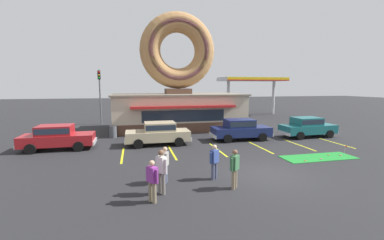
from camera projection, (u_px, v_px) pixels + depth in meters
name	position (u px, v px, depth m)	size (l,w,h in m)	color
ground_plane	(268.00, 174.00, 12.06)	(160.00, 160.00, 0.00)	#232326
donut_shop_building	(178.00, 90.00, 24.62)	(12.30, 6.75, 10.96)	brown
putting_mat	(318.00, 157.00, 14.84)	(4.30, 1.53, 0.03)	#1E842D
mini_donut_near_left	(305.00, 161.00, 14.10)	(0.13, 0.13, 0.04)	#D17F47
mini_donut_near_right	(340.00, 155.00, 15.20)	(0.13, 0.13, 0.04)	#D8667F
mini_donut_mid_left	(321.00, 159.00, 14.42)	(0.13, 0.13, 0.04)	#D8667F
mini_donut_mid_centre	(328.00, 155.00, 15.25)	(0.13, 0.13, 0.04)	#A5724C
golf_ball	(308.00, 157.00, 14.89)	(0.04, 0.04, 0.04)	white
putting_flag_pin	(346.00, 148.00, 15.32)	(0.13, 0.01, 0.55)	silver
car_champagne	(159.00, 133.00, 18.00)	(4.57, 1.99, 1.60)	#BCAD89
car_teal	(307.00, 126.00, 20.77)	(4.62, 2.11, 1.60)	#196066
car_red	(57.00, 136.00, 16.63)	(4.58, 2.03, 1.60)	maroon
car_navy	(240.00, 129.00, 19.63)	(4.59, 2.05, 1.60)	navy
pedestrian_blue_sweater_man	(235.00, 167.00, 10.27)	(0.46, 0.44, 1.61)	#7F7056
pedestrian_hooded_kid	(165.00, 163.00, 10.86)	(0.37, 0.56, 1.58)	#474C66
pedestrian_leather_jacket_man	(214.00, 160.00, 11.31)	(0.51, 0.41, 1.57)	#474C66
pedestrian_clipboard_woman	(152.00, 179.00, 9.06)	(0.42, 0.50, 1.54)	#7F7056
pedestrian_beanie_man	(161.00, 170.00, 9.74)	(0.42, 0.50, 1.74)	slate
trash_bin	(113.00, 132.00, 20.50)	(0.57, 0.57, 0.97)	#51565B
traffic_light_pole	(100.00, 90.00, 27.29)	(0.28, 0.47, 5.80)	#595B60
gas_station_canopy	(252.00, 81.00, 36.27)	(9.00, 4.46, 5.30)	silver
parking_stripe_far_left	(123.00, 155.00, 15.39)	(0.12, 3.60, 0.01)	yellow
parking_stripe_left	(172.00, 152.00, 16.05)	(0.12, 3.60, 0.01)	yellow
parking_stripe_mid_left	(218.00, 150.00, 16.71)	(0.12, 3.60, 0.01)	yellow
parking_stripe_centre	(260.00, 147.00, 17.37)	(0.12, 3.60, 0.01)	yellow
parking_stripe_mid_right	(299.00, 145.00, 18.03)	(0.12, 3.60, 0.01)	yellow
parking_stripe_right	(335.00, 143.00, 18.69)	(0.12, 3.60, 0.01)	yellow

